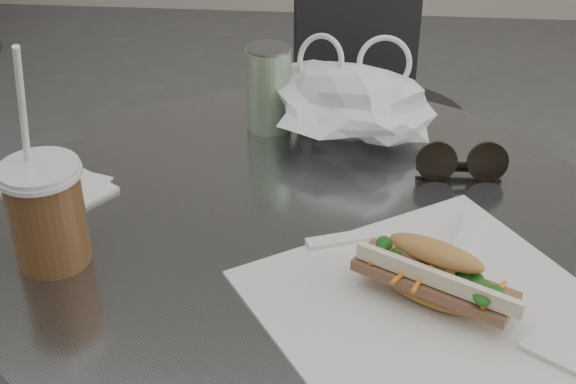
# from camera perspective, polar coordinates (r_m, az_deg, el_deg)

# --- Properties ---
(chair_far) EXTENTS (0.40, 0.43, 0.73)m
(chair_far) POSITION_cam_1_polar(r_m,az_deg,el_deg) (1.90, 6.03, 2.13)
(chair_far) COLOR #2A2A2C
(chair_far) RESTS_ON ground
(sandwich_paper) EXTENTS (0.44, 0.44, 0.00)m
(sandwich_paper) POSITION_cam_1_polar(r_m,az_deg,el_deg) (0.83, 10.23, -8.17)
(sandwich_paper) COLOR white
(sandwich_paper) RESTS_ON cafe_table
(banh_mi) EXTENTS (0.21, 0.17, 0.07)m
(banh_mi) POSITION_cam_1_polar(r_m,az_deg,el_deg) (0.82, 10.35, -5.85)
(banh_mi) COLOR #BD7747
(banh_mi) RESTS_ON sandwich_paper
(iced_coffee) EXTENTS (0.09, 0.09, 0.26)m
(iced_coffee) POSITION_cam_1_polar(r_m,az_deg,el_deg) (0.89, -16.79, -1.38)
(iced_coffee) COLOR brown
(iced_coffee) RESTS_ON cafe_table
(sunglasses) EXTENTS (0.12, 0.03, 0.05)m
(sunglasses) POSITION_cam_1_polar(r_m,az_deg,el_deg) (1.04, 12.22, 1.95)
(sunglasses) COLOR black
(sunglasses) RESTS_ON cafe_table
(plastic_bag) EXTENTS (0.24, 0.21, 0.11)m
(plastic_bag) POSITION_cam_1_polar(r_m,az_deg,el_deg) (1.10, 4.46, 6.14)
(plastic_bag) COLOR white
(plastic_bag) RESTS_ON cafe_table
(napkin_stack) EXTENTS (0.15, 0.15, 0.01)m
(napkin_stack) POSITION_cam_1_polar(r_m,az_deg,el_deg) (1.04, -15.92, 0.10)
(napkin_stack) COLOR white
(napkin_stack) RESTS_ON cafe_table
(drink_can) EXTENTS (0.06, 0.06, 0.12)m
(drink_can) POSITION_cam_1_polar(r_m,az_deg,el_deg) (1.13, -1.38, 7.40)
(drink_can) COLOR #5D9557
(drink_can) RESTS_ON cafe_table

